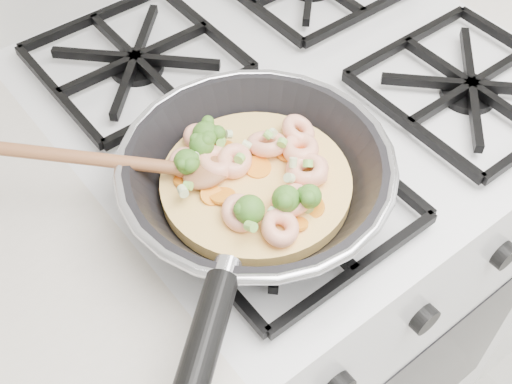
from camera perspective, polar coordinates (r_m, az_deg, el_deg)
stove at (r=1.19m, az=2.69°, el=-6.75°), size 0.60×0.60×0.92m
skillet at (r=0.67m, az=-0.28°, el=1.03°), size 0.40×0.42×0.09m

